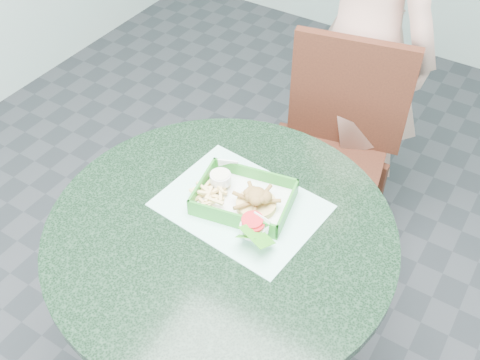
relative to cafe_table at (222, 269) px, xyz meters
The scene contains 9 objects.
cafe_table is the anchor object (origin of this frame).
dining_chair 0.76m from the cafe_table, 89.31° to the left, with size 0.45×0.45×0.93m.
diner_person 1.08m from the cafe_table, 91.35° to the left, with size 0.66×0.43×1.80m, color #DDA795.
placemat 0.20m from the cafe_table, 87.12° to the left, with size 0.44×0.33×0.00m, color #9EE1D1.
food_basket 0.22m from the cafe_table, 85.87° to the left, with size 0.26×0.19×0.05m.
crab_sandwich 0.24m from the cafe_table, 63.00° to the left, with size 0.11×0.11×0.07m.
fries_pile 0.24m from the cafe_table, 130.89° to the left, with size 0.10×0.11×0.04m, color #F4D17E, non-canonical shape.
sauce_ramekin 0.27m from the cafe_table, 118.49° to the left, with size 0.06×0.06×0.03m.
garnish_cup 0.22m from the cafe_table, ahead, with size 0.11×0.10×0.04m.
Camera 1 is at (0.58, -0.83, 1.94)m, focal length 42.00 mm.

